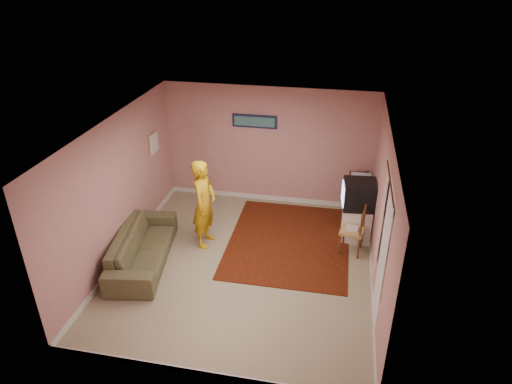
% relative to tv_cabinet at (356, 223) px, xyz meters
% --- Properties ---
extents(ground, '(5.00, 5.00, 0.00)m').
position_rel_tv_cabinet_xyz_m(ground, '(-1.95, -1.27, -0.35)').
color(ground, gray).
rests_on(ground, ground).
extents(wall_back, '(4.50, 0.02, 2.60)m').
position_rel_tv_cabinet_xyz_m(wall_back, '(-1.95, 1.23, 0.95)').
color(wall_back, '#C07E84').
rests_on(wall_back, ground).
extents(wall_front, '(4.50, 0.02, 2.60)m').
position_rel_tv_cabinet_xyz_m(wall_front, '(-1.95, -3.77, 0.95)').
color(wall_front, '#C07E84').
rests_on(wall_front, ground).
extents(wall_left, '(0.02, 5.00, 2.60)m').
position_rel_tv_cabinet_xyz_m(wall_left, '(-4.20, -1.27, 0.95)').
color(wall_left, '#C07E84').
rests_on(wall_left, ground).
extents(wall_right, '(0.02, 5.00, 2.60)m').
position_rel_tv_cabinet_xyz_m(wall_right, '(0.30, -1.27, 0.95)').
color(wall_right, '#C07E84').
rests_on(wall_right, ground).
extents(ceiling, '(4.50, 5.00, 0.02)m').
position_rel_tv_cabinet_xyz_m(ceiling, '(-1.95, -1.27, 2.25)').
color(ceiling, white).
rests_on(ceiling, wall_back).
extents(baseboard_back, '(4.50, 0.02, 0.10)m').
position_rel_tv_cabinet_xyz_m(baseboard_back, '(-1.95, 1.22, -0.30)').
color(baseboard_back, silver).
rests_on(baseboard_back, ground).
extents(baseboard_front, '(4.50, 0.02, 0.10)m').
position_rel_tv_cabinet_xyz_m(baseboard_front, '(-1.95, -3.76, -0.30)').
color(baseboard_front, silver).
rests_on(baseboard_front, ground).
extents(baseboard_left, '(0.02, 5.00, 0.10)m').
position_rel_tv_cabinet_xyz_m(baseboard_left, '(-4.19, -1.27, -0.30)').
color(baseboard_left, silver).
rests_on(baseboard_left, ground).
extents(baseboard_right, '(0.02, 5.00, 0.10)m').
position_rel_tv_cabinet_xyz_m(baseboard_right, '(0.29, -1.27, -0.30)').
color(baseboard_right, silver).
rests_on(baseboard_right, ground).
extents(window, '(0.01, 1.10, 1.50)m').
position_rel_tv_cabinet_xyz_m(window, '(0.29, -2.17, 1.10)').
color(window, black).
rests_on(window, wall_right).
extents(curtain_sheer, '(0.01, 0.75, 2.10)m').
position_rel_tv_cabinet_xyz_m(curtain_sheer, '(0.28, -2.32, 0.90)').
color(curtain_sheer, white).
rests_on(curtain_sheer, wall_right).
extents(curtain_floral, '(0.01, 0.35, 2.10)m').
position_rel_tv_cabinet_xyz_m(curtain_floral, '(0.26, -1.62, 0.90)').
color(curtain_floral, white).
rests_on(curtain_floral, wall_right).
extents(curtain_rod, '(0.02, 1.40, 0.02)m').
position_rel_tv_cabinet_xyz_m(curtain_rod, '(0.25, -2.17, 1.97)').
color(curtain_rod, brown).
rests_on(curtain_rod, wall_right).
extents(picture_back, '(0.95, 0.04, 0.28)m').
position_rel_tv_cabinet_xyz_m(picture_back, '(-2.25, 1.19, 1.50)').
color(picture_back, '#16183D').
rests_on(picture_back, wall_back).
extents(picture_left, '(0.04, 0.38, 0.42)m').
position_rel_tv_cabinet_xyz_m(picture_left, '(-4.17, 0.33, 1.20)').
color(picture_left, beige).
rests_on(picture_left, wall_left).
extents(area_rug, '(2.31, 2.88, 0.02)m').
position_rel_tv_cabinet_xyz_m(area_rug, '(-1.25, -0.38, -0.35)').
color(area_rug, black).
rests_on(area_rug, ground).
extents(tv_cabinet, '(0.55, 0.50, 0.71)m').
position_rel_tv_cabinet_xyz_m(tv_cabinet, '(0.00, 0.00, 0.00)').
color(tv_cabinet, white).
rests_on(tv_cabinet, ground).
extents(crt_tv, '(0.66, 0.60, 0.53)m').
position_rel_tv_cabinet_xyz_m(crt_tv, '(-0.01, -0.00, 0.62)').
color(crt_tv, black).
rests_on(crt_tv, tv_cabinet).
extents(chair_a, '(0.52, 0.50, 0.52)m').
position_rel_tv_cabinet_xyz_m(chair_a, '(0.03, 0.91, 0.23)').
color(chair_a, tan).
rests_on(chair_a, ground).
extents(dvd_player, '(0.40, 0.32, 0.06)m').
position_rel_tv_cabinet_xyz_m(dvd_player, '(0.03, 0.91, 0.17)').
color(dvd_player, '#BBBCC1').
rests_on(dvd_player, chair_a).
extents(blue_throw, '(0.40, 0.05, 0.42)m').
position_rel_tv_cabinet_xyz_m(blue_throw, '(0.03, 0.93, 0.42)').
color(blue_throw, '#9BB5FF').
rests_on(blue_throw, chair_a).
extents(chair_b, '(0.47, 0.49, 0.51)m').
position_rel_tv_cabinet_xyz_m(chair_b, '(-0.09, -0.47, 0.22)').
color(chair_b, tan).
rests_on(chair_b, ground).
extents(game_console, '(0.24, 0.18, 0.05)m').
position_rel_tv_cabinet_xyz_m(game_console, '(-0.09, -0.47, 0.15)').
color(game_console, silver).
rests_on(game_console, chair_b).
extents(sofa, '(1.19, 2.27, 0.63)m').
position_rel_tv_cabinet_xyz_m(sofa, '(-3.75, -1.53, -0.04)').
color(sofa, brown).
rests_on(sofa, ground).
extents(person, '(0.46, 0.66, 1.73)m').
position_rel_tv_cabinet_xyz_m(person, '(-2.82, -0.73, 0.51)').
color(person, '#C59412').
rests_on(person, ground).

